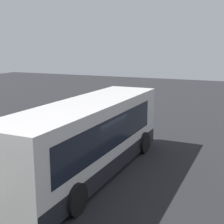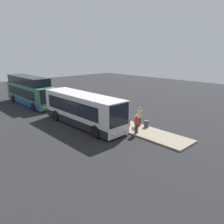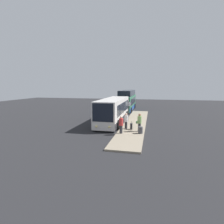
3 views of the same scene
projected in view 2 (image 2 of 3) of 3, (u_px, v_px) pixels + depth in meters
name	position (u px, v px, depth m)	size (l,w,h in m)	color
ground	(81.00, 125.00, 21.69)	(80.00, 80.00, 0.00)	#232326
platform	(103.00, 118.00, 23.60)	(20.00, 2.66, 0.14)	gray
bus_lead	(82.00, 110.00, 21.31)	(10.29, 2.75, 3.09)	silver
bus_second	(30.00, 92.00, 29.90)	(10.72, 2.72, 3.81)	#2D704C
passenger_boarding	(137.00, 123.00, 18.93)	(0.46, 0.46, 1.70)	#2D2D33
passenger_waiting	(122.00, 118.00, 20.42)	(0.43, 0.43, 1.67)	#2D2D33
passenger_with_bags	(139.00, 116.00, 20.78)	(0.65, 0.65, 1.83)	#2D2D33
suitcase	(128.00, 123.00, 20.83)	(0.36, 0.21, 0.89)	black
sign_post	(93.00, 104.00, 22.81)	(0.10, 0.67, 2.57)	#4C4C51
trash_bin	(146.00, 124.00, 20.53)	(0.44, 0.44, 0.65)	#3F3F44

